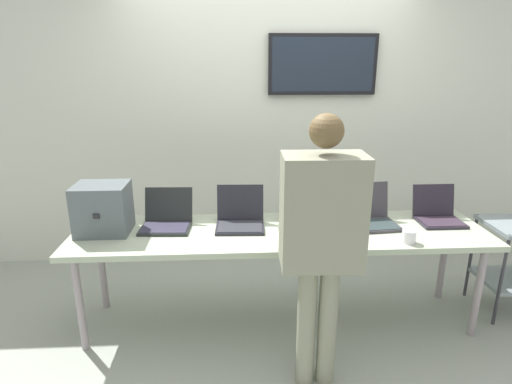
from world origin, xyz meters
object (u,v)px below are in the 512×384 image
laptop_station_0 (167,219)px  laptop_station_3 (371,215)px  workbench (280,237)px  laptop_station_2 (304,217)px  laptop_station_4 (438,214)px  person (321,231)px  equipment_box (103,209)px  laptop_station_1 (240,217)px  coffee_mug (409,236)px

laptop_station_0 → laptop_station_3: bearing=-0.8°
workbench → laptop_station_2: bearing=29.4°
laptop_station_0 → laptop_station_4: (1.98, 0.00, -0.00)m
laptop_station_4 → person: person is taller
equipment_box → laptop_station_1: (0.93, 0.07, -0.11)m
laptop_station_1 → laptop_station_4: 1.45m
laptop_station_2 → person: 0.75m
workbench → person: (0.15, -0.62, 0.30)m
laptop_station_3 → person: bearing=-125.9°
equipment_box → laptop_station_2: equipment_box is taller
coffee_mug → laptop_station_3: bearing=112.5°
equipment_box → laptop_station_3: bearing=1.7°
laptop_station_3 → coffee_mug: size_ratio=3.99×
workbench → equipment_box: size_ratio=8.20×
laptop_station_0 → laptop_station_1: laptop_station_1 is taller
workbench → laptop_station_0: 0.82m
laptop_station_4 → person: size_ratio=0.19×
laptop_station_4 → person: bearing=-144.2°
laptop_station_0 → person: bearing=-37.7°
workbench → person: 0.70m
workbench → coffee_mug: size_ratio=32.22×
laptop_station_2 → laptop_station_3: size_ratio=0.95×
laptop_station_1 → laptop_station_2: laptop_station_1 is taller
laptop_station_4 → workbench: bearing=-174.3°
laptop_station_0 → laptop_station_4: size_ratio=1.14×
laptop_station_0 → laptop_station_3: 1.47m
laptop_station_3 → workbench: bearing=-171.9°
laptop_station_2 → laptop_station_3: 0.48m
workbench → laptop_station_2: 0.23m
laptop_station_2 → laptop_station_3: bearing=-1.0°
workbench → laptop_station_2: laptop_station_2 is taller
laptop_station_2 → coffee_mug: 0.72m
equipment_box → laptop_station_3: equipment_box is taller
person → coffee_mug: (0.66, 0.37, -0.21)m
laptop_station_2 → coffee_mug: bearing=-29.4°
laptop_station_1 → laptop_station_3: (0.95, -0.01, 0.00)m
workbench → laptop_station_4: bearing=5.7°
laptop_station_1 → person: (0.43, -0.73, 0.19)m
workbench → person: size_ratio=1.79×
laptop_station_3 → laptop_station_4: laptop_station_3 is taller
equipment_box → person: (1.36, -0.66, 0.08)m
workbench → laptop_station_0: laptop_station_0 is taller
coffee_mug → equipment_box: bearing=171.9°
laptop_station_4 → coffee_mug: laptop_station_4 is taller
laptop_station_2 → laptop_station_1: bearing=179.8°
laptop_station_2 → coffee_mug: laptop_station_2 is taller
person → laptop_station_3: bearing=54.1°
person → coffee_mug: bearing=29.3°
equipment_box → laptop_station_3: (1.88, 0.06, -0.11)m
laptop_station_2 → person: size_ratio=0.21×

